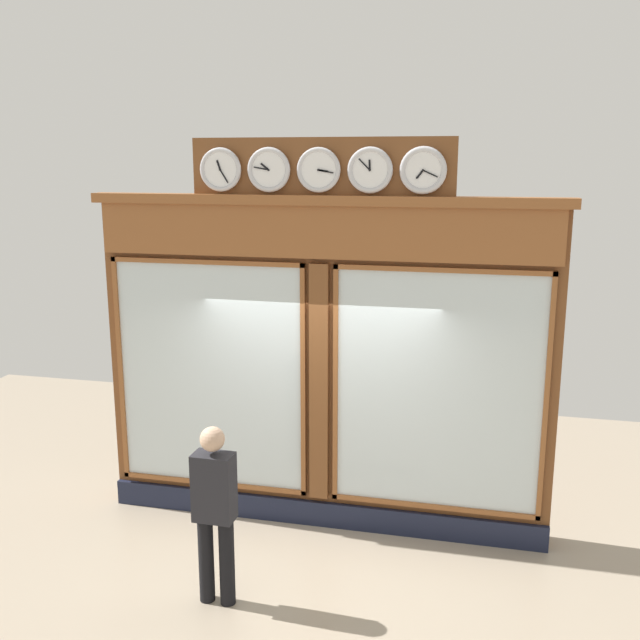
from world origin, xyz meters
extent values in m
cube|color=brown|center=(0.00, -0.15, 1.75)|extent=(4.84, 0.30, 3.50)
cube|color=#191E33|center=(0.00, 0.02, 0.14)|extent=(4.84, 0.08, 0.28)
cube|color=brown|center=(0.00, 0.04, 3.24)|extent=(4.75, 0.08, 0.53)
cube|color=brown|center=(0.00, 0.02, 3.55)|extent=(4.94, 0.20, 0.10)
cube|color=silver|center=(-1.24, 0.01, 1.63)|extent=(2.07, 0.02, 2.47)
cube|color=brown|center=(-1.24, 0.04, 2.89)|extent=(2.17, 0.04, 0.05)
cube|color=brown|center=(-1.24, 0.04, 0.37)|extent=(2.17, 0.04, 0.05)
cube|color=brown|center=(-2.30, 0.04, 1.63)|extent=(0.05, 0.04, 2.57)
cube|color=brown|center=(-0.18, 0.04, 1.63)|extent=(0.05, 0.04, 2.57)
cube|color=silver|center=(1.24, 0.01, 1.63)|extent=(2.07, 0.02, 2.47)
cube|color=brown|center=(1.24, 0.04, 2.89)|extent=(2.17, 0.04, 0.05)
cube|color=brown|center=(1.24, 0.04, 0.37)|extent=(2.17, 0.04, 0.05)
cube|color=brown|center=(2.30, 0.04, 1.63)|extent=(0.05, 0.04, 2.57)
cube|color=brown|center=(0.18, 0.04, 1.63)|extent=(0.05, 0.04, 2.57)
cube|color=brown|center=(0.00, 0.03, 1.63)|extent=(0.20, 0.10, 2.57)
cube|color=brown|center=(0.00, -0.02, 3.85)|extent=(2.68, 0.06, 0.63)
cylinder|color=white|center=(-1.02, 0.06, 3.85)|extent=(0.36, 0.02, 0.36)
torus|color=silver|center=(-1.02, 0.06, 3.85)|extent=(0.45, 0.06, 0.45)
cube|color=black|center=(-0.99, 0.07, 3.81)|extent=(0.07, 0.01, 0.09)
cube|color=black|center=(-1.09, 0.07, 3.82)|extent=(0.15, 0.01, 0.07)
sphere|color=black|center=(-1.02, 0.08, 3.85)|extent=(0.02, 0.02, 0.02)
cylinder|color=white|center=(-0.51, 0.06, 3.85)|extent=(0.36, 0.02, 0.36)
torus|color=silver|center=(-0.51, 0.06, 3.85)|extent=(0.45, 0.05, 0.45)
cube|color=black|center=(-0.51, 0.07, 3.90)|extent=(0.02, 0.01, 0.10)
cube|color=black|center=(-0.46, 0.07, 3.90)|extent=(0.12, 0.01, 0.12)
sphere|color=black|center=(-0.51, 0.08, 3.85)|extent=(0.02, 0.02, 0.02)
cylinder|color=white|center=(0.00, 0.06, 3.85)|extent=(0.36, 0.02, 0.36)
torus|color=silver|center=(0.00, 0.06, 3.85)|extent=(0.44, 0.05, 0.44)
cube|color=black|center=(-0.05, 0.07, 3.84)|extent=(0.10, 0.01, 0.03)
cube|color=black|center=(-0.08, 0.07, 3.84)|extent=(0.15, 0.01, 0.04)
sphere|color=black|center=(0.00, 0.08, 3.85)|extent=(0.02, 0.02, 0.02)
cylinder|color=white|center=(0.51, 0.06, 3.85)|extent=(0.36, 0.02, 0.36)
torus|color=silver|center=(0.51, 0.06, 3.85)|extent=(0.45, 0.05, 0.45)
cube|color=black|center=(0.55, 0.07, 3.88)|extent=(0.09, 0.01, 0.08)
cube|color=black|center=(0.59, 0.07, 3.86)|extent=(0.15, 0.01, 0.04)
sphere|color=black|center=(0.51, 0.08, 3.85)|extent=(0.02, 0.02, 0.02)
cylinder|color=white|center=(1.02, 0.06, 3.85)|extent=(0.36, 0.02, 0.36)
torus|color=silver|center=(1.02, 0.06, 3.85)|extent=(0.44, 0.05, 0.44)
cube|color=black|center=(1.04, 0.07, 3.90)|extent=(0.05, 0.01, 0.10)
cube|color=black|center=(0.98, 0.07, 3.78)|extent=(0.09, 0.01, 0.14)
sphere|color=black|center=(1.02, 0.08, 3.85)|extent=(0.02, 0.02, 0.02)
cylinder|color=black|center=(0.69, 1.59, 0.41)|extent=(0.14, 0.14, 0.82)
cylinder|color=black|center=(0.49, 1.60, 0.41)|extent=(0.14, 0.14, 0.82)
cube|color=#232328|center=(0.59, 1.60, 1.13)|extent=(0.36, 0.23, 0.62)
sphere|color=tan|center=(0.59, 1.60, 1.58)|extent=(0.22, 0.22, 0.22)
camera|label=1|loc=(-1.65, 7.08, 3.95)|focal=40.30mm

